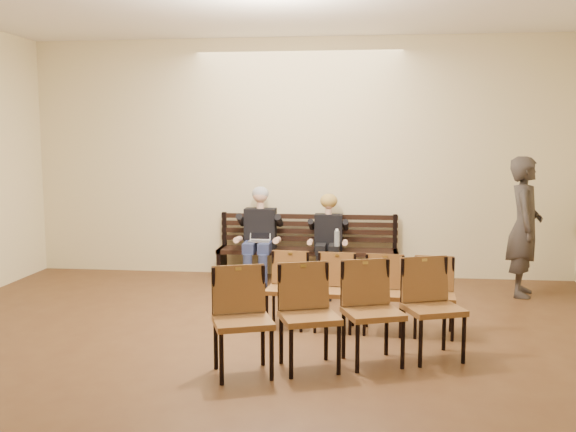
% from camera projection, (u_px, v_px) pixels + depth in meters
% --- Properties ---
extents(ground, '(10.00, 10.00, 0.00)m').
position_uv_depth(ground, '(231.00, 416.00, 4.75)').
color(ground, '#56381D').
rests_on(ground, ground).
extents(room_walls, '(8.02, 10.01, 3.51)m').
position_uv_depth(room_walls, '(248.00, 78.00, 5.22)').
color(room_walls, beige).
rests_on(room_walls, ground).
extents(bench, '(2.60, 0.90, 0.45)m').
position_uv_depth(bench, '(307.00, 264.00, 9.29)').
color(bench, black).
rests_on(bench, ground).
extents(seated_man, '(0.56, 0.77, 1.33)m').
position_uv_depth(seated_man, '(259.00, 235.00, 9.19)').
color(seated_man, black).
rests_on(seated_man, ground).
extents(seated_woman, '(0.49, 0.68, 1.14)m').
position_uv_depth(seated_woman, '(328.00, 243.00, 9.09)').
color(seated_woman, black).
rests_on(seated_woman, ground).
extents(laptop, '(0.32, 0.26, 0.22)m').
position_uv_depth(laptop, '(259.00, 244.00, 9.06)').
color(laptop, '#BCBCC1').
rests_on(laptop, bench).
extents(water_bottle, '(0.08, 0.08, 0.25)m').
position_uv_depth(water_bottle, '(337.00, 246.00, 8.78)').
color(water_bottle, silver).
rests_on(water_bottle, bench).
extents(bag, '(0.48, 0.41, 0.30)m').
position_uv_depth(bag, '(313.00, 288.00, 8.13)').
color(bag, black).
rests_on(bag, ground).
extents(passerby, '(0.65, 0.85, 2.09)m').
position_uv_depth(passerby, '(525.00, 216.00, 8.27)').
color(passerby, '#322D29').
rests_on(passerby, ground).
extents(chair_row_front, '(2.02, 0.61, 0.82)m').
position_uv_depth(chair_row_front, '(359.00, 293.00, 6.80)').
color(chair_row_front, brown).
rests_on(chair_row_front, ground).
extents(chair_row_back, '(2.32, 1.26, 0.94)m').
position_uv_depth(chair_row_back, '(342.00, 316.00, 5.73)').
color(chair_row_back, brown).
rests_on(chair_row_back, ground).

